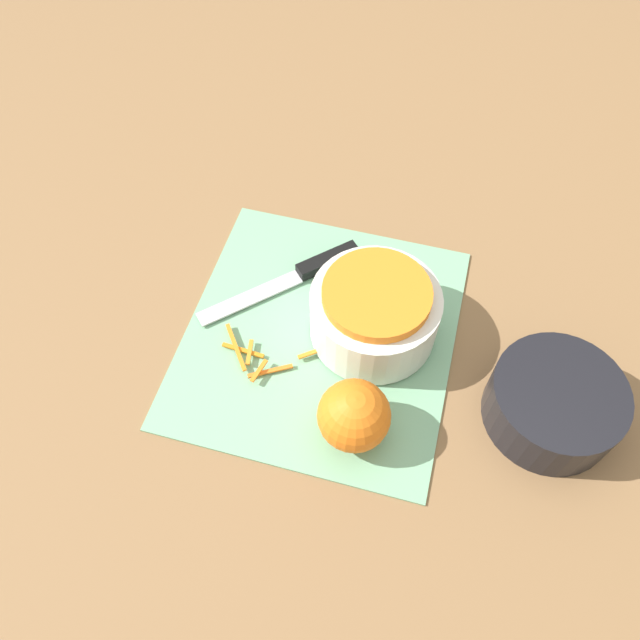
# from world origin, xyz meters

# --- Properties ---
(ground_plane) EXTENTS (4.00, 4.00, 0.00)m
(ground_plane) POSITION_xyz_m (0.00, 0.00, 0.00)
(ground_plane) COLOR olive
(cutting_board) EXTENTS (0.36, 0.33, 0.01)m
(cutting_board) POSITION_xyz_m (0.00, 0.00, 0.00)
(cutting_board) COLOR #75AD84
(cutting_board) RESTS_ON ground_plane
(bowl_speckled) EXTENTS (0.16, 0.16, 0.09)m
(bowl_speckled) POSITION_xyz_m (-0.02, 0.06, 0.05)
(bowl_speckled) COLOR silver
(bowl_speckled) RESTS_ON cutting_board
(bowl_dark) EXTENTS (0.15, 0.15, 0.06)m
(bowl_dark) POSITION_xyz_m (0.04, 0.29, 0.03)
(bowl_dark) COLOR black
(bowl_dark) RESTS_ON ground_plane
(knife) EXTENTS (0.18, 0.18, 0.02)m
(knife) POSITION_xyz_m (-0.09, -0.04, 0.01)
(knife) COLOR black
(knife) RESTS_ON cutting_board
(orange_left) EXTENTS (0.08, 0.08, 0.08)m
(orange_left) POSITION_xyz_m (0.12, 0.07, 0.05)
(orange_left) COLOR orange
(orange_left) RESTS_ON cutting_board
(peel_pile) EXTENTS (0.07, 0.13, 0.01)m
(peel_pile) POSITION_xyz_m (0.05, -0.06, 0.01)
(peel_pile) COLOR orange
(peel_pile) RESTS_ON cutting_board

